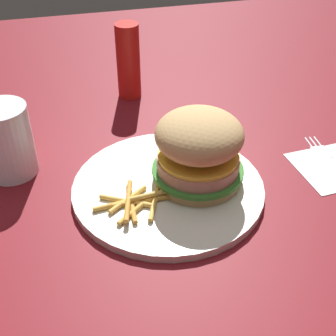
{
  "coord_description": "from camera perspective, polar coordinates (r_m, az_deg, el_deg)",
  "views": [
    {
      "loc": [
        0.51,
        -0.1,
        0.43
      ],
      "look_at": [
        0.01,
        0.03,
        0.04
      ],
      "focal_mm": 49.66,
      "sensor_mm": 36.0,
      "label": 1
    }
  ],
  "objects": [
    {
      "name": "ground_plane",
      "position": [
        0.67,
        -2.31,
        -2.89
      ],
      "size": [
        1.6,
        1.6,
        0.0
      ],
      "primitive_type": "plane",
      "color": "maroon"
    },
    {
      "name": "plate",
      "position": [
        0.67,
        -0.0,
        -2.47
      ],
      "size": [
        0.27,
        0.27,
        0.01
      ],
      "primitive_type": "cylinder",
      "color": "silver",
      "rests_on": "ground_plane"
    },
    {
      "name": "sandwich",
      "position": [
        0.64,
        3.78,
        2.38
      ],
      "size": [
        0.13,
        0.13,
        0.11
      ],
      "color": "tan",
      "rests_on": "plate"
    },
    {
      "name": "fries_pile",
      "position": [
        0.63,
        -4.02,
        -4.12
      ],
      "size": [
        0.08,
        0.12,
        0.01
      ],
      "color": "gold",
      "rests_on": "plate"
    },
    {
      "name": "napkin",
      "position": [
        0.76,
        19.54,
        0.1
      ],
      "size": [
        0.12,
        0.12,
        0.0
      ],
      "primitive_type": "cube",
      "rotation": [
        0.0,
        0.0,
        0.06
      ],
      "color": "white",
      "rests_on": "ground_plane"
    },
    {
      "name": "fork",
      "position": [
        0.76,
        19.53,
        0.32
      ],
      "size": [
        0.17,
        0.03,
        0.0
      ],
      "color": "silver",
      "rests_on": "napkin"
    },
    {
      "name": "drink_glass",
      "position": [
        0.72,
        -19.13,
        2.79
      ],
      "size": [
        0.08,
        0.08,
        0.11
      ],
      "color": "silver",
      "rests_on": "ground_plane"
    },
    {
      "name": "ketchup_bottle",
      "position": [
        0.89,
        -4.9,
        12.93
      ],
      "size": [
        0.04,
        0.04,
        0.14
      ],
      "primitive_type": "cylinder",
      "color": "#B21914",
      "rests_on": "ground_plane"
    }
  ]
}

